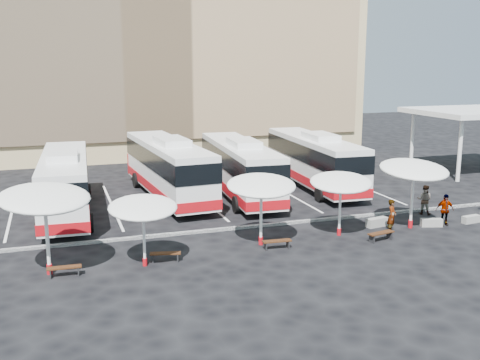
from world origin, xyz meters
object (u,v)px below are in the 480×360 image
object	(u,v)px
bus_2	(240,166)
bus_3	(314,159)
wood_bench_1	(165,255)
wood_bench_0	(64,269)
sunshade_2	(261,186)
conc_bench_2	(471,219)
sunshade_4	(414,170)
sunshade_1	(143,208)
conc_bench_0	(377,222)
sunshade_0	(44,199)
conc_bench_1	(431,223)
passenger_2	(445,210)
bus_0	(65,181)
wood_bench_2	(277,242)
passenger_0	(392,216)
sunshade_3	(341,183)
passenger_1	(425,200)
wood_bench_3	(381,234)
bus_1	(168,166)

from	to	relation	value
bus_2	bus_3	world-z (taller)	bus_3
bus_3	wood_bench_1	world-z (taller)	bus_3
wood_bench_0	wood_bench_1	distance (m)	4.49
sunshade_2	conc_bench_2	world-z (taller)	sunshade_2
wood_bench_0	sunshade_4	bearing A→B (deg)	4.36
sunshade_1	conc_bench_0	distance (m)	13.69
sunshade_1	sunshade_2	bearing A→B (deg)	10.64
bus_3	sunshade_0	world-z (taller)	bus_3
conc_bench_1	passenger_2	xyz separation A→B (m)	(0.80, -0.05, 0.68)
bus_2	sunshade_2	size ratio (longest dim) A/B	3.13
sunshade_2	conc_bench_1	world-z (taller)	sunshade_2
bus_0	sunshade_4	xyz separation A→B (m)	(17.99, -9.06, 1.25)
sunshade_0	wood_bench_2	size ratio (longest dim) A/B	3.42
sunshade_1	passenger_0	world-z (taller)	sunshade_1
sunshade_3	sunshade_4	size ratio (longest dim) A/B	1.06
passenger_0	wood_bench_0	bearing A→B (deg)	137.11
wood_bench_1	sunshade_2	bearing A→B (deg)	10.11
conc_bench_1	bus_0	bearing A→B (deg)	154.44
bus_0	bus_2	xyz separation A→B (m)	(11.38, 1.08, 0.03)
wood_bench_0	passenger_2	distance (m)	20.53
sunshade_1	wood_bench_1	world-z (taller)	sunshade_1
sunshade_1	wood_bench_2	bearing A→B (deg)	2.19
conc_bench_0	sunshade_3	bearing A→B (deg)	-164.62
passenger_0	passenger_1	size ratio (longest dim) A/B	1.02
sunshade_0	wood_bench_2	distance (m)	11.05
bus_0	bus_2	size ratio (longest dim) A/B	0.98
wood_bench_3	sunshade_1	bearing A→B (deg)	178.65
sunshade_1	sunshade_2	distance (m)	6.14
bus_0	bus_2	bearing A→B (deg)	8.42
bus_0	passenger_0	bearing A→B (deg)	-27.05
bus_2	conc_bench_0	xyz separation A→B (m)	(4.98, -9.33, -1.82)
conc_bench_2	passenger_1	size ratio (longest dim) A/B	0.62
bus_2	wood_bench_1	size ratio (longest dim) A/B	8.77
sunshade_4	wood_bench_3	distance (m)	4.35
sunshade_0	passenger_1	bearing A→B (deg)	8.08
passenger_0	sunshade_2	bearing A→B (deg)	131.06
bus_2	sunshade_3	size ratio (longest dim) A/B	3.08
sunshade_4	conc_bench_1	xyz separation A→B (m)	(1.28, -0.15, -3.06)
bus_2	conc_bench_2	world-z (taller)	bus_2
wood_bench_1	conc_bench_1	xyz separation A→B (m)	(15.22, 0.84, -0.11)
bus_0	conc_bench_0	size ratio (longest dim) A/B	9.67
bus_1	wood_bench_2	size ratio (longest dim) A/B	9.14
conc_bench_2	wood_bench_0	bearing A→B (deg)	-177.07
bus_3	sunshade_3	xyz separation A→B (m)	(-3.82, -11.03, 0.78)
wood_bench_3	passenger_1	world-z (taller)	passenger_1
passenger_0	passenger_2	size ratio (longest dim) A/B	1.02
sunshade_1	sunshade_2	world-z (taller)	sunshade_2
wood_bench_3	conc_bench_2	bearing A→B (deg)	10.49
passenger_2	bus_1	bearing A→B (deg)	153.16
wood_bench_0	wood_bench_2	xyz separation A→B (m)	(10.02, 0.43, 0.00)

